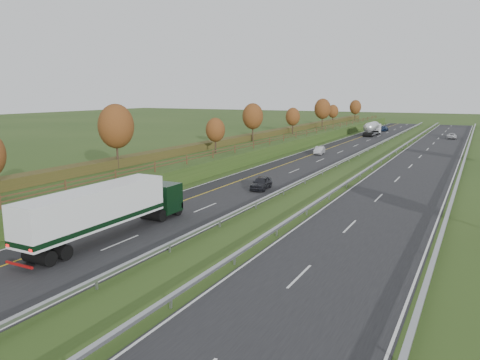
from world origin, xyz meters
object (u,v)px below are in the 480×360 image
at_px(box_lorry, 106,209).
at_px(car_oncoming, 452,136).
at_px(car_dark_near, 261,183).
at_px(car_silver_mid, 319,150).
at_px(car_small_far, 383,129).
at_px(road_tanker, 372,128).

height_order(box_lorry, car_oncoming, box_lorry).
xyz_separation_m(box_lorry, car_oncoming, (18.43, 96.57, -1.63)).
bearing_deg(car_oncoming, car_dark_near, 73.85).
xyz_separation_m(box_lorry, car_silver_mid, (-0.88, 54.81, -1.61)).
xyz_separation_m(car_small_far, car_oncoming, (18.73, -15.49, -0.02)).
bearing_deg(car_dark_near, car_silver_mid, 89.17).
xyz_separation_m(road_tanker, car_small_far, (0.04, 15.25, -1.15)).
bearing_deg(car_silver_mid, car_small_far, 82.75).
distance_m(car_silver_mid, car_small_far, 57.25).
xyz_separation_m(box_lorry, car_dark_near, (2.77, 21.96, -1.57)).
bearing_deg(car_silver_mid, road_tanker, 82.59).
height_order(car_dark_near, car_silver_mid, car_dark_near).
distance_m(car_dark_near, car_silver_mid, 33.05).
relative_size(car_silver_mid, car_oncoming, 0.87).
xyz_separation_m(car_dark_near, car_small_far, (-3.07, 90.09, -0.04)).
height_order(road_tanker, car_small_far, road_tanker).
xyz_separation_m(car_silver_mid, car_oncoming, (19.31, 41.75, -0.02)).
distance_m(car_dark_near, car_small_far, 90.14).
distance_m(car_silver_mid, car_oncoming, 46.01).
bearing_deg(car_silver_mid, car_dark_near, -90.33).
bearing_deg(box_lorry, car_dark_near, 82.82).
xyz_separation_m(road_tanker, car_oncoming, (18.77, -0.24, -1.16)).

